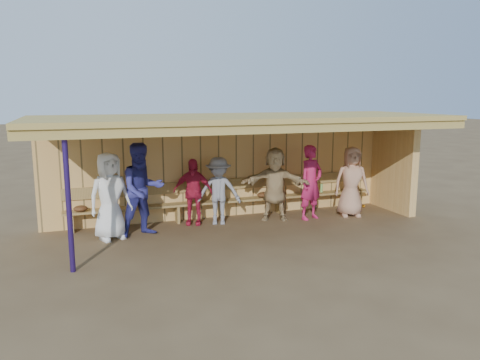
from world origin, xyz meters
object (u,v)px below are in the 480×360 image
Objects in this scene: player_b at (110,196)px; bench at (229,196)px; player_e at (219,191)px; player_g at (311,182)px; player_h at (351,182)px; player_f at (275,184)px; player_c at (142,190)px; player_d at (193,192)px.

player_b reaches higher than bench.
player_g is at bearing 10.06° from player_e.
player_e is 0.91× the size of player_h.
player_f is 0.98× the size of player_g.
player_g is (3.96, 0.02, -0.10)m from player_c.
player_b is 1.16× the size of player_e.
player_b is 1.94m from player_d.
player_g is at bearing 9.35° from player_f.
player_g is at bearing -13.59° from player_c.
player_b reaches higher than player_g.
player_f is 1.01× the size of player_h.
player_b is at bearing -153.80° from player_f.
player_c is (0.66, 0.04, 0.08)m from player_b.
bench is at bearing -3.50° from player_b.
bench is (0.42, 0.48, -0.25)m from player_e.
player_g is at bearing -23.53° from bench.
player_e is (1.76, 0.31, -0.21)m from player_c.
player_e is 1.36m from player_f.
player_c is at bearing -153.71° from player_f.
player_c reaches higher than bench.
player_e reaches higher than bench.
player_f is 0.23× the size of bench.
player_b is 0.67m from player_c.
bench is (2.17, 0.80, -0.45)m from player_c.
player_h is at bearing 13.75° from player_d.
player_h is at bearing 10.90° from player_e.
player_e is (0.56, -0.18, 0.02)m from player_d.
player_c reaches higher than player_h.
player_d is 0.98× the size of player_e.
player_f is at bearing -9.92° from player_c.
player_b is 4.62m from player_g.
player_c is at bearing -16.49° from player_b.
player_g reaches higher than bench.
player_e is at bearing 4.65° from player_d.
player_d reaches higher than bench.
player_e is at bearing -3.71° from player_c.
player_b is 1.04× the size of player_f.
player_e is 2.23m from player_g.
player_e is at bearing -171.83° from player_h.
player_b is at bearing -153.97° from player_e.
player_e is 0.87× the size of player_g.
player_d is 0.88× the size of player_f.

